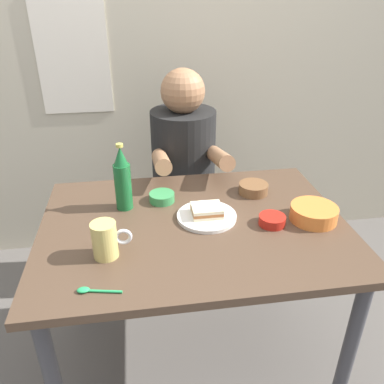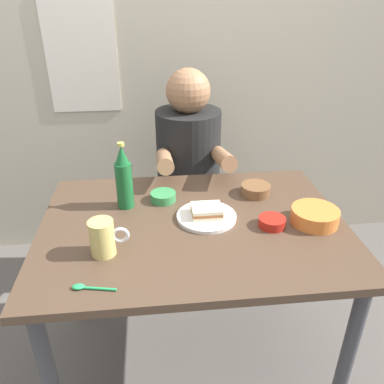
{
  "view_description": "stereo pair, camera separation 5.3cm",
  "coord_description": "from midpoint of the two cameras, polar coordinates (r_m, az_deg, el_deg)",
  "views": [
    {
      "loc": [
        -0.18,
        -1.17,
        1.5
      ],
      "look_at": [
        0.0,
        0.05,
        0.84
      ],
      "focal_mm": 36.3,
      "sensor_mm": 36.0,
      "label": 1
    },
    {
      "loc": [
        -0.13,
        -1.18,
        1.5
      ],
      "look_at": [
        0.0,
        0.05,
        0.84
      ],
      "focal_mm": 36.3,
      "sensor_mm": 36.0,
      "label": 2
    }
  ],
  "objects": [
    {
      "name": "beer_bottle",
      "position": [
        1.47,
        -11.19,
        1.74
      ],
      "size": [
        0.06,
        0.06,
        0.26
      ],
      "color": "#19602D",
      "rests_on": "dining_table"
    },
    {
      "name": "stool",
      "position": [
        2.15,
        -1.86,
        -4.3
      ],
      "size": [
        0.34,
        0.34,
        0.45
      ],
      "color": "#4C4C51",
      "rests_on": "ground"
    },
    {
      "name": "plate_orange",
      "position": [
        1.43,
        1.11,
        -3.59
      ],
      "size": [
        0.22,
        0.22,
        0.01
      ],
      "primitive_type": "cylinder",
      "color": "silver",
      "rests_on": "dining_table"
    },
    {
      "name": "sambal_bowl_red",
      "position": [
        1.41,
        10.64,
        -4.05
      ],
      "size": [
        0.1,
        0.1,
        0.03
      ],
      "color": "#B21E14",
      "rests_on": "dining_table"
    },
    {
      "name": "condiment_bowl_brown",
      "position": [
        1.61,
        8.08,
        0.59
      ],
      "size": [
        0.12,
        0.12,
        0.04
      ],
      "color": "brown",
      "rests_on": "dining_table"
    },
    {
      "name": "person_seated",
      "position": [
        1.95,
        -2.01,
        5.93
      ],
      "size": [
        0.33,
        0.56,
        0.72
      ],
      "color": "black",
      "rests_on": "stool"
    },
    {
      "name": "sandwich",
      "position": [
        1.42,
        1.12,
        -2.73
      ],
      "size": [
        0.11,
        0.09,
        0.04
      ],
      "color": "beige",
      "rests_on": "plate_orange"
    },
    {
      "name": "soup_bowl_orange",
      "position": [
        1.47,
        16.48,
        -2.93
      ],
      "size": [
        0.17,
        0.17,
        0.05
      ],
      "color": "orange",
      "rests_on": "dining_table"
    },
    {
      "name": "dip_bowl_green",
      "position": [
        1.54,
        -5.43,
        -0.72
      ],
      "size": [
        0.1,
        0.1,
        0.03
      ],
      "color": "#388C4C",
      "rests_on": "dining_table"
    },
    {
      "name": "dining_table",
      "position": [
        1.46,
        -0.76,
        -7.64
      ],
      "size": [
        1.1,
        0.8,
        0.74
      ],
      "color": "#4C3828",
      "rests_on": "ground"
    },
    {
      "name": "spoon",
      "position": [
        1.16,
        -15.92,
        -13.76
      ],
      "size": [
        0.13,
        0.04,
        0.01
      ],
      "color": "#26A559",
      "rests_on": "dining_table"
    },
    {
      "name": "ground_plane",
      "position": [
        1.91,
        -0.62,
        -23.59
      ],
      "size": [
        6.0,
        6.0,
        0.0
      ],
      "primitive_type": "plane",
      "color": "#59544F"
    },
    {
      "name": "wall_back",
      "position": [
        2.24,
        -4.91,
        22.86
      ],
      "size": [
        4.4,
        0.09,
        2.6
      ],
      "color": "#BCB299",
      "rests_on": "ground"
    },
    {
      "name": "beer_mug",
      "position": [
        1.25,
        -13.79,
        -6.85
      ],
      "size": [
        0.13,
        0.08,
        0.12
      ],
      "color": "#D1BC66",
      "rests_on": "dining_table"
    }
  ]
}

